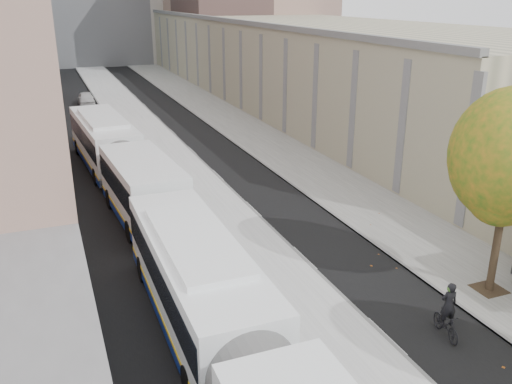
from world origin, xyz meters
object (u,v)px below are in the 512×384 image
bus_near (238,350)px  distant_car (86,99)px  cyclist (447,317)px  bus_far (118,158)px

bus_near → distant_car: bearing=89.9°
distant_car → cyclist: bearing=-79.9°
bus_far → cyclist: bus_far is taller
cyclist → distant_car: 45.70m
cyclist → bus_far: bearing=122.1°
bus_near → cyclist: 7.34m
bus_far → cyclist: size_ratio=9.60×
cyclist → distant_car: bearing=109.1°
bus_far → cyclist: bearing=-71.9°
bus_near → bus_far: bearing=91.1°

